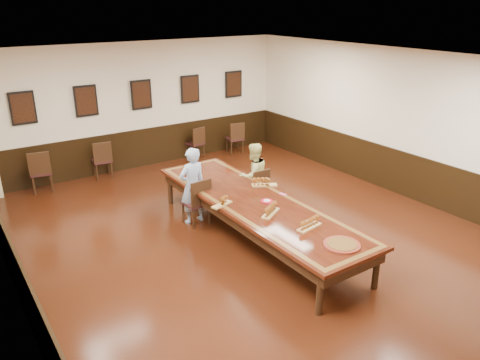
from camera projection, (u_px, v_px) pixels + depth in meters
floor at (255, 239)px, 8.68m from camera, size 8.00×10.00×0.02m
ceiling at (257, 61)px, 7.52m from camera, size 8.00×10.00×0.02m
wall_back at (141, 106)px, 11.97m from camera, size 8.00×0.02×3.20m
wall_left at (4, 211)px, 6.00m from camera, size 0.02×10.00×3.20m
wall_right at (404, 124)px, 10.21m from camera, size 0.02×10.00×3.20m
chair_man at (196, 201)px, 9.08m from camera, size 0.49×0.52×0.96m
chair_woman at (256, 188)px, 9.80m from camera, size 0.43×0.46×0.89m
spare_chair_a at (41, 171)px, 10.65m from camera, size 0.55×0.58×0.99m
spare_chair_b at (102, 159)px, 11.51m from camera, size 0.49×0.53×0.94m
spare_chair_c at (195, 142)px, 12.98m from camera, size 0.48×0.51×0.89m
spare_chair_d at (235, 137)px, 13.37m from camera, size 0.51×0.54×0.92m
person_man at (192, 186)px, 9.06m from camera, size 0.59×0.41×1.54m
person_woman at (253, 176)px, 9.78m from camera, size 0.70×0.55×1.40m
pink_phone at (283, 194)px, 8.70m from camera, size 0.11×0.16×0.01m
wainscoting at (255, 214)px, 8.50m from camera, size 8.00×10.00×1.00m
conference_table at (256, 208)px, 8.46m from camera, size 1.40×5.00×0.76m
posters at (141, 95)px, 11.80m from camera, size 6.14×0.04×0.74m
flight_a at (223, 201)px, 8.22m from camera, size 0.44×0.23×0.16m
flight_b at (263, 182)px, 9.05m from camera, size 0.50×0.37×0.18m
flight_c at (271, 210)px, 7.87m from camera, size 0.48×0.36×0.18m
flight_d at (310, 223)px, 7.39m from camera, size 0.49×0.22×0.18m
red_plate_grp at (267, 201)px, 8.38m from camera, size 0.22×0.22×0.03m
carved_platter at (342, 245)px, 6.87m from camera, size 0.62×0.62×0.04m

